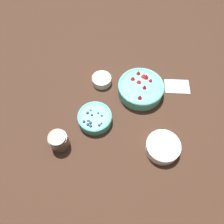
% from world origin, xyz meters
% --- Properties ---
extents(ground_plane, '(4.00, 4.00, 0.00)m').
position_xyz_m(ground_plane, '(0.00, 0.00, 0.00)').
color(ground_plane, '#382319').
extents(bowl_strawberries, '(0.23, 0.23, 0.08)m').
position_xyz_m(bowl_strawberries, '(-0.12, -0.16, 0.04)').
color(bowl_strawberries, '#56B7A8').
rests_on(bowl_strawberries, ground_plane).
extents(bowl_blueberries, '(0.16, 0.16, 0.06)m').
position_xyz_m(bowl_blueberries, '(0.09, 0.03, 0.03)').
color(bowl_blueberries, '#47AD9E').
rests_on(bowl_blueberries, ground_plane).
extents(bowl_bananas, '(0.15, 0.15, 0.05)m').
position_xyz_m(bowl_bananas, '(-0.23, 0.14, 0.03)').
color(bowl_bananas, white).
rests_on(bowl_bananas, ground_plane).
extents(bowl_cream, '(0.10, 0.10, 0.05)m').
position_xyz_m(bowl_cream, '(0.09, -0.20, 0.02)').
color(bowl_cream, silver).
rests_on(bowl_cream, ground_plane).
extents(jar_chocolate, '(0.08, 0.08, 0.09)m').
position_xyz_m(jar_chocolate, '(0.23, 0.17, 0.04)').
color(jar_chocolate, brown).
rests_on(jar_chocolate, ground_plane).
extents(napkin, '(0.13, 0.10, 0.01)m').
position_xyz_m(napkin, '(-0.31, -0.22, 0.00)').
color(napkin, '#B2BCC6').
rests_on(napkin, ground_plane).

